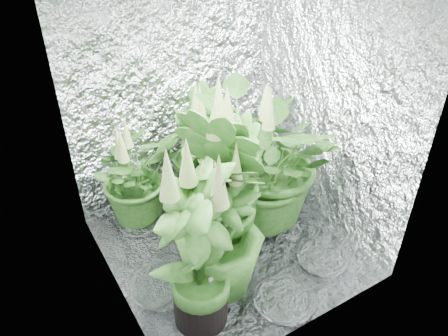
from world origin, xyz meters
TOP-DOWN VIEW (x-y plane):
  - ground at (0.00, 0.00)m, footprint 1.60×1.60m
  - walls at (0.00, 0.00)m, footprint 1.62×1.62m
  - plant_a at (-0.41, 0.64)m, footprint 0.78×0.78m
  - plant_b at (-0.02, 0.40)m, footprint 0.56×0.56m
  - plant_c at (0.10, 0.61)m, footprint 0.63×0.63m
  - plant_d at (-0.23, -0.28)m, footprint 0.70×0.70m
  - plant_e at (0.40, 0.07)m, footprint 1.20×1.20m
  - plant_f at (-0.46, -0.43)m, footprint 0.78×0.78m
  - plant_g at (-0.07, -0.06)m, footprint 0.68×0.68m
  - circulation_fan at (0.59, 0.19)m, footprint 0.15×0.32m
  - plant_label at (-0.39, -0.47)m, footprint 0.05×0.03m

SIDE VIEW (x-z plane):
  - ground at x=0.00m, z-range 0.00..0.00m
  - circulation_fan at x=0.59m, z-range -0.03..0.34m
  - plant_label at x=-0.39m, z-range 0.26..0.34m
  - plant_b at x=-0.02m, z-range -0.04..0.79m
  - plant_a at x=-0.41m, z-range -0.03..0.81m
  - plant_c at x=0.10m, z-range -0.05..0.98m
  - plant_d at x=-0.23m, z-range -0.04..1.02m
  - plant_f at x=-0.46m, z-range -0.05..1.15m
  - plant_e at x=0.40m, z-range -0.02..1.14m
  - plant_g at x=-0.07m, z-range -0.04..1.26m
  - walls at x=0.00m, z-range 0.00..2.00m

